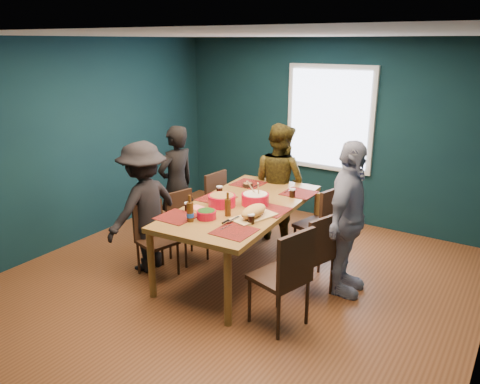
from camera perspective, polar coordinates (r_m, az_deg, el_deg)
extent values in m
cube|color=brown|center=(5.51, -0.12, -10.78)|extent=(5.00, 5.00, 0.01)
cube|color=white|center=(4.83, -0.15, 18.62)|extent=(5.00, 5.00, 0.01)
cube|color=#0D2A2E|center=(6.66, -18.58, 5.82)|extent=(0.01, 5.00, 2.70)
cube|color=#0D2A2E|center=(7.18, 10.88, 7.25)|extent=(5.00, 0.01, 2.70)
cube|color=#0D2A2E|center=(3.32, -24.53, -6.75)|extent=(5.00, 0.01, 2.70)
cube|color=white|center=(7.12, 10.88, 8.80)|extent=(1.35, 0.06, 1.55)
cube|color=olive|center=(5.40, 0.30, -1.80)|extent=(1.28, 2.31, 0.06)
cylinder|color=olive|center=(5.10, -10.75, -8.53)|extent=(0.08, 0.08, 0.79)
cylinder|color=olive|center=(4.55, -1.49, -11.69)|extent=(0.08, 0.08, 0.79)
cylinder|color=olive|center=(6.60, 1.49, -1.95)|extent=(0.08, 0.08, 0.79)
cylinder|color=olive|center=(6.18, 9.29, -3.60)|extent=(0.08, 0.08, 0.79)
cube|color=#321C10|center=(6.41, -1.65, -2.06)|extent=(0.46, 0.46, 0.04)
cube|color=#321C10|center=(6.45, -2.97, 0.39)|extent=(0.08, 0.42, 0.46)
cylinder|color=#321C10|center=(6.48, -3.89, -4.10)|extent=(0.03, 0.03, 0.43)
cylinder|color=#321C10|center=(6.26, -1.44, -4.88)|extent=(0.03, 0.03, 0.43)
cylinder|color=#321C10|center=(6.73, -1.82, -3.20)|extent=(0.03, 0.03, 0.43)
cylinder|color=#321C10|center=(6.52, 0.60, -3.92)|extent=(0.03, 0.03, 0.43)
cube|color=#321C10|center=(5.87, -6.34, -4.45)|extent=(0.48, 0.48, 0.04)
cube|color=#321C10|center=(5.92, -7.43, -1.88)|extent=(0.13, 0.39, 0.43)
cylinder|color=#321C10|center=(6.00, -8.52, -6.32)|extent=(0.03, 0.03, 0.40)
cylinder|color=#321C10|center=(5.74, -6.62, -7.36)|extent=(0.03, 0.03, 0.40)
cylinder|color=#321C10|center=(6.17, -5.94, -5.49)|extent=(0.03, 0.03, 0.40)
cylinder|color=#321C10|center=(5.93, -4.00, -6.45)|extent=(0.03, 0.03, 0.40)
cube|color=#321C10|center=(5.55, -10.06, -6.00)|extent=(0.47, 0.47, 0.04)
cube|color=#321C10|center=(5.60, -11.16, -3.28)|extent=(0.13, 0.39, 0.43)
cylinder|color=#321C10|center=(5.70, -12.27, -7.91)|extent=(0.03, 0.03, 0.40)
cylinder|color=#321C10|center=(5.44, -10.46, -9.10)|extent=(0.03, 0.03, 0.40)
cylinder|color=#321C10|center=(5.85, -9.45, -7.02)|extent=(0.03, 0.03, 0.40)
cylinder|color=#321C10|center=(5.60, -7.56, -8.12)|extent=(0.03, 0.03, 0.40)
cube|color=#321C10|center=(5.81, 9.47, -4.07)|extent=(0.56, 0.56, 0.04)
cube|color=#321C10|center=(5.60, 11.25, -2.06)|extent=(0.16, 0.45, 0.50)
cylinder|color=#321C10|center=(5.89, 6.66, -6.34)|extent=(0.03, 0.03, 0.47)
cylinder|color=#321C10|center=(5.66, 9.64, -7.51)|extent=(0.03, 0.03, 0.47)
cylinder|color=#321C10|center=(6.16, 9.08, -5.31)|extent=(0.03, 0.03, 0.47)
cylinder|color=#321C10|center=(5.95, 12.01, -6.36)|extent=(0.03, 0.03, 0.47)
cube|color=#321C10|center=(5.12, 8.35, -7.58)|extent=(0.54, 0.54, 0.04)
cube|color=#321C10|center=(4.90, 10.12, -5.63)|extent=(0.17, 0.42, 0.47)
cylinder|color=#321C10|center=(5.22, 5.36, -9.85)|extent=(0.03, 0.03, 0.44)
cylinder|color=#321C10|center=(5.00, 8.30, -11.31)|extent=(0.03, 0.03, 0.44)
cylinder|color=#321C10|center=(5.45, 8.16, -8.67)|extent=(0.03, 0.03, 0.44)
cylinder|color=#321C10|center=(5.24, 11.09, -10.00)|extent=(0.03, 0.03, 0.44)
cube|color=#321C10|center=(4.55, 4.75, -10.34)|extent=(0.57, 0.57, 0.04)
cube|color=#321C10|center=(4.30, 6.85, -8.08)|extent=(0.17, 0.45, 0.50)
cylinder|color=#321C10|center=(4.68, 1.16, -13.04)|extent=(0.04, 0.04, 0.47)
cylinder|color=#321C10|center=(4.44, 4.70, -14.99)|extent=(0.04, 0.04, 0.47)
cylinder|color=#321C10|center=(4.91, 4.65, -11.45)|extent=(0.04, 0.04, 0.47)
cylinder|color=#321C10|center=(4.69, 8.18, -13.16)|extent=(0.04, 0.04, 0.47)
imported|color=black|center=(6.33, -7.73, 0.86)|extent=(0.46, 0.63, 1.60)
imported|color=black|center=(6.39, 4.82, 1.20)|extent=(0.91, 0.78, 1.62)
imported|color=white|center=(5.07, 12.99, -3.28)|extent=(0.49, 1.02, 1.69)
imported|color=black|center=(5.62, -11.63, -1.80)|extent=(0.67, 1.06, 1.56)
cylinder|color=red|center=(5.33, -2.22, -1.05)|extent=(0.31, 0.31, 0.13)
cylinder|color=#589134|center=(5.31, -2.23, -0.46)|extent=(0.28, 0.28, 0.02)
cylinder|color=red|center=(5.37, 1.86, -0.89)|extent=(0.32, 0.32, 0.13)
cylinder|color=beige|center=(5.35, 1.87, -0.30)|extent=(0.28, 0.28, 0.02)
cylinder|color=tan|center=(5.31, 2.27, 0.11)|extent=(0.09, 0.17, 0.25)
cylinder|color=tan|center=(5.35, 1.58, 0.24)|extent=(0.08, 0.18, 0.25)
cylinder|color=red|center=(4.97, -4.11, -2.75)|extent=(0.21, 0.21, 0.09)
cylinder|color=#184310|center=(4.95, -4.12, -2.33)|extent=(0.18, 0.18, 0.02)
cube|color=tan|center=(4.98, 1.67, -3.08)|extent=(0.38, 0.56, 0.02)
ellipsoid|color=#CC9649|center=(4.95, 1.68, -2.33)|extent=(0.28, 0.44, 0.12)
cube|color=silver|center=(4.87, -0.79, -3.32)|extent=(0.03, 0.20, 0.00)
cylinder|color=black|center=(4.80, -1.78, -3.62)|extent=(0.02, 0.11, 0.02)
sphere|color=#135419|center=(4.86, 1.00, -2.64)|extent=(0.04, 0.04, 0.04)
sphere|color=#135419|center=(4.95, 1.68, -2.25)|extent=(0.04, 0.04, 0.04)
sphere|color=#135419|center=(5.04, 2.34, -1.89)|extent=(0.04, 0.04, 0.04)
cylinder|color=black|center=(6.01, 0.94, 0.84)|extent=(0.13, 0.13, 0.05)
cylinder|color=#589134|center=(6.01, 0.94, 1.04)|extent=(0.11, 0.11, 0.01)
cylinder|color=#46260C|center=(4.88, -6.10, -2.43)|extent=(0.07, 0.07, 0.21)
cylinder|color=#46260C|center=(4.83, -6.16, -0.84)|extent=(0.03, 0.03, 0.08)
cylinder|color=blue|center=(4.89, -6.09, -2.81)|extent=(0.08, 0.08, 0.05)
cylinder|color=#46260C|center=(5.02, -1.50, -1.89)|extent=(0.07, 0.07, 0.19)
cylinder|color=#46260C|center=(4.97, -1.51, -0.48)|extent=(0.03, 0.03, 0.07)
cylinder|color=black|center=(5.20, -6.41, -1.81)|extent=(0.07, 0.07, 0.10)
cylinder|color=silver|center=(5.18, -6.42, -1.36)|extent=(0.07, 0.07, 0.01)
cylinder|color=black|center=(4.81, 1.35, -3.31)|extent=(0.07, 0.07, 0.10)
cylinder|color=silver|center=(4.80, 1.36, -2.80)|extent=(0.08, 0.08, 0.02)
cylinder|color=black|center=(5.66, 6.39, -0.13)|extent=(0.07, 0.07, 0.10)
cylinder|color=silver|center=(5.64, 6.41, 0.32)|extent=(0.08, 0.08, 0.02)
cylinder|color=black|center=(5.71, -2.51, 0.17)|extent=(0.08, 0.08, 0.11)
cylinder|color=silver|center=(5.70, -2.52, 0.64)|extent=(0.08, 0.08, 0.02)
cube|color=#F17165|center=(5.20, 4.00, -2.28)|extent=(0.20, 0.20, 0.00)
cube|color=#F17165|center=(5.31, -5.35, -1.88)|extent=(0.16, 0.16, 0.00)
cube|color=#F17165|center=(4.68, -1.09, -4.59)|extent=(0.22, 0.22, 0.00)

